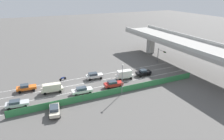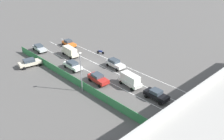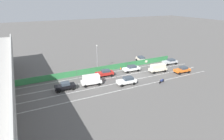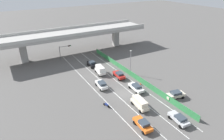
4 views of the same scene
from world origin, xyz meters
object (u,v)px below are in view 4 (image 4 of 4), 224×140
car_van_white (100,70)px  car_sedan_silver (179,118)px  motorcycle (107,105)px  traffic_light (64,50)px  street_lamp (131,60)px  traffic_cone (141,84)px  car_van_cream (140,103)px  car_taxi_orange (143,124)px  car_sedan_black (92,64)px  parked_sedan_cream (175,95)px  car_hatchback_white (101,84)px  car_sedan_white (136,87)px  car_sedan_red (119,75)px

car_van_white → car_sedan_silver: bearing=-82.5°
motorcycle → traffic_light: traffic_light is taller
traffic_light → street_lamp: bearing=-58.0°
car_van_white → traffic_cone: car_van_white is taller
traffic_light → car_van_cream: bearing=-81.4°
traffic_light → street_lamp: (12.56, -20.08, 0.87)m
car_taxi_orange → traffic_light: traffic_light is taller
car_sedan_silver → motorcycle: bearing=130.3°
car_sedan_black → parked_sedan_cream: 27.15m
car_van_cream → car_sedan_silver: 8.36m
car_hatchback_white → street_lamp: 11.44m
motorcycle → traffic_cone: 12.82m
car_hatchback_white → car_van_cream: (3.18, -11.41, 0.25)m
car_van_white → car_van_cream: bearing=-90.4°
car_taxi_orange → car_sedan_white: bearing=58.8°
car_van_cream → car_sedan_silver: size_ratio=1.09×
traffic_light → car_hatchback_white: bearing=-85.0°
car_sedan_black → street_lamp: street_lamp is taller
car_sedan_black → traffic_light: size_ratio=0.88×
car_sedan_silver → street_lamp: 22.32m
car_van_white → car_sedan_black: bearing=88.4°
car_taxi_orange → street_lamp: street_lamp is taller
car_van_cream → traffic_light: bearing=98.6°
street_lamp → traffic_cone: size_ratio=10.41×
car_hatchback_white → car_sedan_silver: car_hatchback_white is taller
traffic_light → car_sedan_white: bearing=-72.9°
car_sedan_black → traffic_light: traffic_light is taller
car_hatchback_white → street_lamp: bearing=14.6°
parked_sedan_cream → traffic_light: traffic_light is taller
street_lamp → traffic_light: bearing=122.0°
motorcycle → parked_sedan_cream: parked_sedan_cream is taller
car_sedan_red → traffic_light: 22.33m
car_sedan_black → car_taxi_orange: bearing=-97.0°
car_sedan_silver → traffic_cone: car_sedan_silver is taller
car_sedan_red → car_sedan_white: 7.83m
car_taxi_orange → traffic_light: (-1.82, 39.60, 2.60)m
car_sedan_silver → parked_sedan_cream: 8.52m
car_sedan_white → car_van_white: bearing=105.0°
car_taxi_orange → car_van_cream: (3.35, 5.37, 0.32)m
street_lamp → traffic_cone: 7.70m
car_sedan_white → car_sedan_silver: 13.54m
car_hatchback_white → car_van_white: bearing=65.4°
motorcycle → car_taxi_orange: bearing=-73.9°
car_van_white → car_hatchback_white: car_van_white is taller
traffic_light → street_lamp: 23.70m
car_sedan_white → street_lamp: (3.87, 8.17, 3.46)m
car_sedan_white → traffic_cone: (2.69, 1.73, -0.58)m
car_sedan_red → traffic_cone: 6.71m
car_taxi_orange → motorcycle: car_taxi_orange is taller
car_van_white → street_lamp: 9.06m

